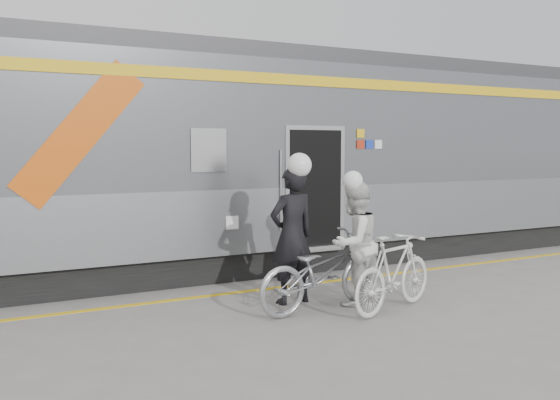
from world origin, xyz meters
TOP-DOWN VIEW (x-y plane):
  - ground at (0.00, 0.00)m, footprint 90.00×90.00m
  - train at (-1.61, 4.19)m, footprint 24.00×3.17m
  - safety_strip at (0.00, 2.15)m, footprint 24.00×0.12m
  - man at (-0.67, 1.22)m, footprint 0.79×0.57m
  - bicycle_left at (-0.47, 0.67)m, footprint 2.19×0.98m
  - woman at (0.10, 0.75)m, footprint 1.05×0.93m
  - bicycle_right at (0.40, 0.20)m, footprint 1.88×1.08m
  - helmet_man at (-0.67, 1.22)m, footprint 0.35×0.35m
  - helmet_woman at (0.10, 0.75)m, footprint 0.29×0.29m

SIDE VIEW (x-z plane):
  - ground at x=0.00m, z-range 0.00..0.00m
  - safety_strip at x=0.00m, z-range 0.00..0.01m
  - bicycle_right at x=0.40m, z-range 0.00..1.09m
  - bicycle_left at x=-0.47m, z-range 0.00..1.11m
  - woman at x=0.10m, z-range 0.00..1.80m
  - man at x=-0.67m, z-range 0.00..2.02m
  - helmet_woman at x=0.10m, z-range 1.80..2.09m
  - train at x=-1.61m, z-range 0.00..4.10m
  - helmet_man at x=-0.67m, z-range 2.02..2.37m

